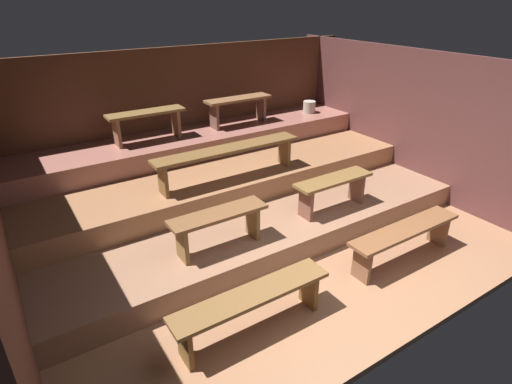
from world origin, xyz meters
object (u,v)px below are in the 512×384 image
at_px(bench_upper_right, 238,104).
at_px(bench_floor_right, 405,235).
at_px(bench_lower_right, 333,186).
at_px(bench_middle_center, 228,153).
at_px(bench_lower_left, 219,222).
at_px(bench_upper_left, 147,119).
at_px(bench_floor_left, 252,302).
at_px(pail_upper, 309,107).

bearing_deg(bench_upper_right, bench_floor_right, -85.16).
relative_size(bench_lower_right, bench_middle_center, 0.53).
bearing_deg(bench_lower_right, bench_lower_left, 180.00).
bearing_deg(bench_floor_right, bench_middle_center, 120.32).
relative_size(bench_lower_right, bench_upper_left, 0.99).
height_order(bench_floor_left, bench_lower_left, bench_lower_left).
relative_size(bench_floor_right, bench_upper_left, 1.41).
height_order(bench_floor_left, bench_lower_right, bench_lower_right).
height_order(bench_floor_left, bench_floor_right, same).
height_order(bench_lower_left, pail_upper, pail_upper).
xyz_separation_m(bench_floor_left, bench_lower_left, (0.23, 1.07, 0.30)).
bearing_deg(bench_floor_right, bench_lower_right, 101.89).
bearing_deg(bench_lower_right, bench_upper_left, 125.49).
relative_size(bench_lower_left, bench_upper_left, 0.99).
bearing_deg(pail_upper, bench_floor_right, -110.27).
bearing_deg(pail_upper, bench_floor_left, -135.64).
relative_size(bench_floor_left, bench_floor_right, 1.00).
xyz_separation_m(bench_lower_left, bench_lower_right, (1.77, 0.00, 0.00)).
height_order(bench_lower_left, bench_middle_center, bench_middle_center).
bearing_deg(bench_floor_left, bench_floor_right, 0.00).
xyz_separation_m(bench_floor_right, pail_upper, (1.26, 3.41, 0.69)).
xyz_separation_m(bench_middle_center, pail_upper, (2.51, 1.26, 0.04)).
height_order(bench_floor_right, bench_middle_center, bench_middle_center).
relative_size(bench_upper_right, pail_upper, 5.04).
xyz_separation_m(bench_middle_center, bench_upper_left, (-0.68, 1.32, 0.28)).
bearing_deg(bench_floor_right, bench_lower_left, 151.77).
bearing_deg(bench_upper_left, bench_floor_right, -60.86).
distance_m(bench_lower_right, bench_upper_right, 2.48).
bearing_deg(bench_floor_left, bench_lower_left, 78.11).
distance_m(bench_floor_left, bench_upper_left, 3.60).
distance_m(bench_floor_left, bench_lower_right, 2.29).
xyz_separation_m(bench_lower_left, pail_upper, (3.26, 2.33, 0.39)).
height_order(bench_floor_left, bench_middle_center, bench_middle_center).
xyz_separation_m(bench_lower_left, bench_upper_right, (1.71, 2.39, 0.63)).
height_order(bench_floor_right, bench_upper_left, bench_upper_left).
relative_size(bench_lower_right, bench_upper_right, 0.99).
bearing_deg(bench_upper_left, pail_upper, -1.07).
distance_m(bench_middle_center, pail_upper, 2.81).
distance_m(bench_lower_left, bench_upper_right, 3.01).
bearing_deg(pail_upper, bench_lower_right, -122.47).
bearing_deg(bench_upper_right, bench_lower_right, -88.38).
height_order(bench_middle_center, pail_upper, pail_upper).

